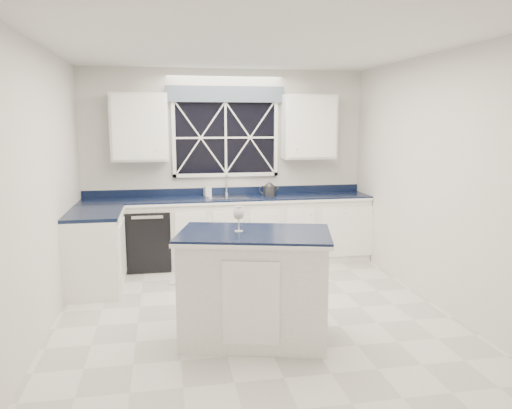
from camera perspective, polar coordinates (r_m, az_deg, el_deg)
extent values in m
plane|color=silver|center=(5.30, -0.26, -12.46)|extent=(4.50, 4.50, 0.00)
cube|color=beige|center=(7.17, -3.50, 4.44)|extent=(4.00, 0.10, 2.70)
cube|color=silver|center=(7.01, -3.12, -3.12)|extent=(3.98, 0.60, 0.90)
cube|color=silver|center=(6.23, -17.87, -5.19)|extent=(0.60, 1.00, 0.90)
cube|color=black|center=(6.92, -3.15, 0.68)|extent=(3.98, 0.64, 0.04)
cube|color=black|center=(6.97, -12.14, -3.74)|extent=(0.60, 0.58, 0.82)
cube|color=black|center=(7.11, -3.50, 7.63)|extent=(1.40, 0.02, 1.00)
cube|color=slate|center=(7.06, -3.49, 12.49)|extent=(1.65, 0.04, 0.22)
cube|color=silver|center=(6.92, -13.17, 8.59)|extent=(0.75, 0.34, 0.90)
cube|color=silver|center=(7.21, 6.04, 8.81)|extent=(0.75, 0.34, 0.90)
cylinder|color=#BCBCBF|center=(7.13, -3.39, 1.26)|extent=(0.05, 0.05, 0.04)
cylinder|color=#BCBCBF|center=(7.12, -3.40, 2.38)|extent=(0.02, 0.02, 0.28)
cylinder|color=#BCBCBF|center=(7.01, -3.31, 3.34)|extent=(0.02, 0.18, 0.02)
cube|color=silver|center=(4.61, -0.17, -9.53)|extent=(1.43, 1.05, 0.96)
cube|color=black|center=(4.47, -0.18, -3.43)|extent=(1.51, 1.13, 0.04)
cube|color=#A5A5A0|center=(6.53, -3.84, -8.11)|extent=(1.39, 1.01, 0.01)
cube|color=#101A36|center=(6.53, -3.84, -8.02)|extent=(1.22, 0.85, 0.01)
cylinder|color=#2D2D2F|center=(7.05, 1.55, 1.59)|extent=(0.22, 0.22, 0.14)
cone|color=#2D2D2F|center=(7.03, 1.56, 2.40)|extent=(0.18, 0.18, 0.06)
torus|color=#2D2D2F|center=(7.06, 0.83, 1.69)|extent=(0.11, 0.06, 0.12)
cylinder|color=#2D2D2F|center=(7.03, 2.36, 1.73)|extent=(0.07, 0.04, 0.09)
cylinder|color=silver|center=(4.49, -1.98, -3.05)|extent=(0.08, 0.08, 0.01)
cylinder|color=silver|center=(4.47, -1.98, -2.26)|extent=(0.01, 0.01, 0.12)
ellipsoid|color=silver|center=(4.46, -1.99, -0.98)|extent=(0.10, 0.10, 0.12)
cylinder|color=#D8C972|center=(4.46, -1.99, -1.25)|extent=(0.08, 0.08, 0.05)
imported|color=silver|center=(7.02, -5.57, 1.76)|extent=(0.11, 0.11, 0.20)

